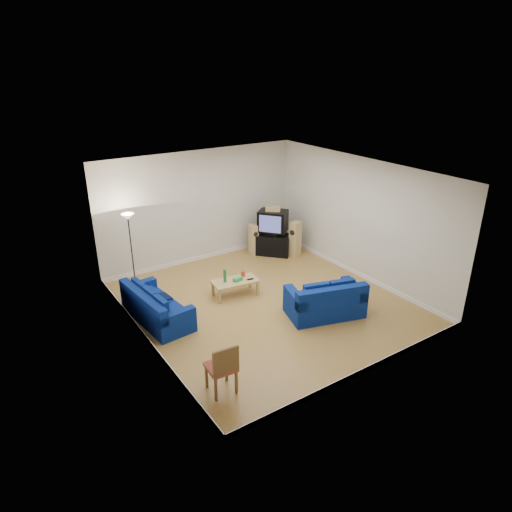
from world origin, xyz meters
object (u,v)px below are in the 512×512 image
coffee_table (235,282)px  television (273,221)px  sofa_loveseat (326,303)px  tv_stand (273,244)px  sofa_three_seat (155,309)px

coffee_table → television: bearing=36.0°
sofa_loveseat → tv_stand: (1.11, 3.63, -0.01)m
sofa_three_seat → coffee_table: (2.12, 0.03, 0.07)m
sofa_three_seat → television: television is taller
coffee_table → sofa_three_seat: bearing=-179.1°
tv_stand → television: size_ratio=1.00×
sofa_three_seat → sofa_loveseat: 3.86m
sofa_loveseat → coffee_table: (-1.22, 1.98, 0.03)m
tv_stand → sofa_three_seat: bearing=-111.8°
sofa_loveseat → tv_stand: bearing=89.4°
coffee_table → tv_stand: (2.33, 1.65, -0.04)m
sofa_loveseat → coffee_table: 2.32m
sofa_three_seat → television: (4.46, 1.74, 0.75)m
television → tv_stand: bearing=-59.2°
sofa_three_seat → sofa_loveseat: sofa_loveseat is taller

